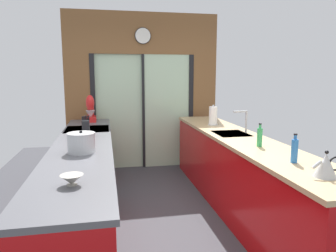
# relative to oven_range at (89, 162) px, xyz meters

# --- Properties ---
(ground_plane) EXTENTS (5.04, 7.60, 0.02)m
(ground_plane) POSITION_rel_oven_range_xyz_m (0.91, -0.65, -0.47)
(ground_plane) COLOR #38383D
(back_wall_unit) EXTENTS (2.64, 0.12, 2.70)m
(back_wall_unit) POSITION_rel_oven_range_xyz_m (0.91, 1.15, 1.07)
(back_wall_unit) COLOR brown
(back_wall_unit) RESTS_ON ground_plane
(left_counter_run) EXTENTS (0.62, 3.80, 0.92)m
(left_counter_run) POSITION_rel_oven_range_xyz_m (-0.00, -1.12, 0.01)
(left_counter_run) COLOR #AD0C0F
(left_counter_run) RESTS_ON ground_plane
(right_counter_run) EXTENTS (0.62, 3.80, 0.92)m
(right_counter_run) POSITION_rel_oven_range_xyz_m (1.82, -0.95, 0.01)
(right_counter_run) COLOR #AD0C0F
(right_counter_run) RESTS_ON ground_plane
(sink_faucet) EXTENTS (0.19, 0.02, 0.29)m
(sink_faucet) POSITION_rel_oven_range_xyz_m (1.97, -0.70, 0.65)
(sink_faucet) COLOR #B7BABC
(sink_faucet) RESTS_ON right_counter_run
(oven_range) EXTENTS (0.60, 0.60, 0.92)m
(oven_range) POSITION_rel_oven_range_xyz_m (0.00, 0.00, 0.00)
(oven_range) COLOR #B7BABC
(oven_range) RESTS_ON ground_plane
(mixing_bowl) EXTENTS (0.15, 0.15, 0.07)m
(mixing_bowl) POSITION_rel_oven_range_xyz_m (0.02, -2.28, 0.50)
(mixing_bowl) COLOR gray
(mixing_bowl) RESTS_ON left_counter_run
(knife_block) EXTENTS (0.09, 0.14, 0.26)m
(knife_block) POSITION_rel_oven_range_xyz_m (0.02, -0.59, 0.57)
(knife_block) COLOR black
(knife_block) RESTS_ON left_counter_run
(stand_mixer) EXTENTS (0.17, 0.27, 0.42)m
(stand_mixer) POSITION_rel_oven_range_xyz_m (0.02, 0.69, 0.63)
(stand_mixer) COLOR red
(stand_mixer) RESTS_ON left_counter_run
(stock_pot) EXTENTS (0.26, 0.26, 0.22)m
(stock_pot) POSITION_rel_oven_range_xyz_m (0.02, -1.36, 0.56)
(stock_pot) COLOR #B7BABC
(stock_pot) RESTS_ON left_counter_run
(kettle) EXTENTS (0.24, 0.16, 0.20)m
(kettle) POSITION_rel_oven_range_xyz_m (1.80, -2.45, 0.55)
(kettle) COLOR #B7BABC
(kettle) RESTS_ON right_counter_run
(soap_bottle_near) EXTENTS (0.06, 0.06, 0.25)m
(soap_bottle_near) POSITION_rel_oven_range_xyz_m (1.80, -2.06, 0.57)
(soap_bottle_near) COLOR #286BB7
(soap_bottle_near) RESTS_ON right_counter_run
(soap_bottle_far) EXTENTS (0.05, 0.05, 0.24)m
(soap_bottle_far) POSITION_rel_oven_range_xyz_m (1.80, -1.45, 0.57)
(soap_bottle_far) COLOR #339E56
(soap_bottle_far) RESTS_ON right_counter_run
(paper_towel_roll) EXTENTS (0.14, 0.14, 0.30)m
(paper_towel_roll) POSITION_rel_oven_range_xyz_m (1.80, -0.01, 0.60)
(paper_towel_roll) COLOR #B7BABC
(paper_towel_roll) RESTS_ON right_counter_run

